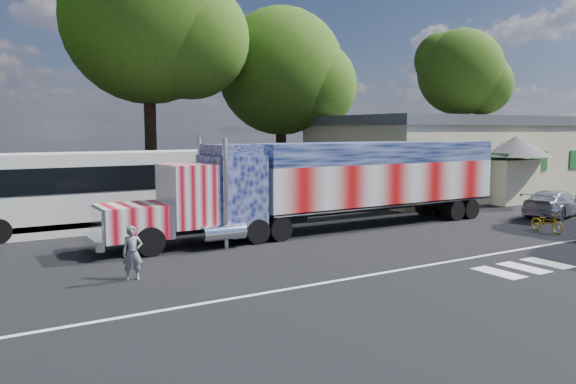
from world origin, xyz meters
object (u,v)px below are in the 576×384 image
woman (132,253)px  tree_n_mid (151,19)px  coach_bus (105,189)px  tree_ne_a (283,72)px  semi_truck (336,182)px  bicycle (547,222)px  tree_far_ne (462,73)px  parked_car (555,203)px

woman → tree_n_mid: tree_n_mid is taller
coach_bus → tree_ne_a: (13.67, 7.79, 6.43)m
semi_truck → bicycle: semi_truck is taller
woman → tree_n_mid: size_ratio=0.10×
bicycle → tree_far_ne: 25.61m
tree_far_ne → semi_truck: bearing=-149.3°
parked_car → bicycle: bearing=108.3°
woman → bicycle: (17.30, -1.46, -0.38)m
semi_truck → tree_n_mid: size_ratio=1.20×
bicycle → tree_far_ne: size_ratio=0.12×
woman → tree_n_mid: (6.14, 17.04, 9.97)m
semi_truck → tree_far_ne: tree_far_ne is taller
tree_ne_a → bicycle: bearing=-83.0°
tree_n_mid → tree_far_ne: 26.50m
coach_bus → tree_n_mid: 12.94m
woman → tree_ne_a: bearing=63.5°
semi_truck → parked_car: bearing=-13.4°
tree_ne_a → parked_car: bearing=-67.7°
parked_car → tree_ne_a: size_ratio=0.37×
tree_n_mid → tree_ne_a: size_ratio=1.27×
coach_bus → woman: bearing=-98.7°
woman → tree_ne_a: 23.77m
semi_truck → bicycle: bearing=-35.5°
tree_n_mid → tree_ne_a: tree_n_mid is taller
tree_far_ne → bicycle: bearing=-129.3°
tree_ne_a → coach_bus: bearing=-150.3°
parked_car → tree_ne_a: (-6.49, 15.87, 7.51)m
tree_n_mid → tree_far_ne: bearing=0.3°
semi_truck → tree_far_ne: (22.60, 13.44, 6.95)m
semi_truck → tree_ne_a: bearing=68.9°
bicycle → parked_car: bearing=34.0°
parked_car → tree_ne_a: tree_ne_a is taller
bicycle → woman: bearing=179.2°
semi_truck → woman: semi_truck is taller
woman → bicycle: bearing=10.4°
parked_car → tree_ne_a: 18.72m
semi_truck → coach_bus: 10.12m
coach_bus → tree_n_mid: size_ratio=0.73×
coach_bus → tree_n_mid: bearing=59.1°
parked_car → bicycle: parked_car is taller
coach_bus → tree_ne_a: 17.00m
coach_bus → woman: coach_bus is taller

